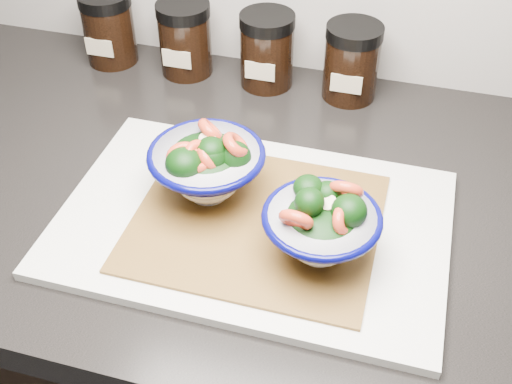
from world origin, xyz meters
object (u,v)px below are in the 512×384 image
(bowl_left, at_px, (207,165))
(spice_jar_a, at_px, (109,28))
(spice_jar_d, at_px, (352,62))
(spice_jar_b, at_px, (185,39))
(cutting_board, at_px, (253,223))
(spice_jar_c, at_px, (267,50))
(bowl_right, at_px, (322,226))

(bowl_left, bearing_deg, spice_jar_a, 132.59)
(spice_jar_a, distance_m, spice_jar_d, 0.38)
(spice_jar_a, bearing_deg, bowl_left, -47.41)
(spice_jar_b, bearing_deg, spice_jar_d, 0.00)
(bowl_left, relative_size, spice_jar_a, 1.23)
(cutting_board, relative_size, spice_jar_d, 3.98)
(spice_jar_d, bearing_deg, spice_jar_c, 180.00)
(bowl_right, bearing_deg, spice_jar_a, 140.00)
(spice_jar_c, distance_m, spice_jar_d, 0.13)
(spice_jar_b, xyz_separation_m, spice_jar_c, (0.13, 0.00, 0.00))
(bowl_left, xyz_separation_m, bowl_right, (0.15, -0.06, -0.00))
(bowl_left, height_order, spice_jar_b, bowl_left)
(bowl_right, bearing_deg, bowl_left, 158.32)
(bowl_left, distance_m, bowl_right, 0.16)
(spice_jar_a, bearing_deg, spice_jar_b, 0.00)
(bowl_left, bearing_deg, cutting_board, -21.37)
(bowl_left, relative_size, spice_jar_d, 1.23)
(cutting_board, bearing_deg, spice_jar_d, 78.90)
(bowl_right, relative_size, spice_jar_d, 1.13)
(bowl_left, distance_m, spice_jar_c, 0.29)
(bowl_right, xyz_separation_m, spice_jar_c, (-0.15, 0.34, 0.00))
(spice_jar_b, distance_m, spice_jar_c, 0.13)
(spice_jar_a, height_order, spice_jar_d, same)
(bowl_left, xyz_separation_m, spice_jar_a, (-0.26, 0.29, -0.00))
(bowl_left, relative_size, spice_jar_c, 1.23)
(spice_jar_a, bearing_deg, spice_jar_c, 0.00)
(spice_jar_b, bearing_deg, cutting_board, -57.60)
(bowl_right, distance_m, spice_jar_b, 0.44)
(cutting_board, bearing_deg, bowl_right, -21.91)
(bowl_right, height_order, spice_jar_a, spice_jar_a)
(spice_jar_b, bearing_deg, bowl_right, -50.63)
(spice_jar_b, height_order, spice_jar_d, same)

